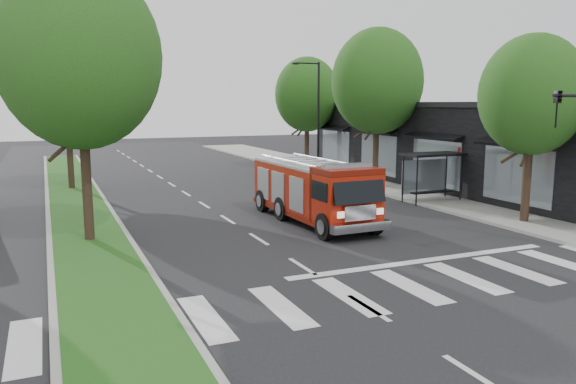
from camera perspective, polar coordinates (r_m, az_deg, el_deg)
name	(u,v)px	position (r m, az deg, el deg)	size (l,w,h in m)	color
ground	(302,267)	(18.11, 1.47, -7.60)	(140.00, 140.00, 0.00)	black
sidewalk_right	(428,194)	(32.88, 14.00, -0.18)	(5.00, 80.00, 0.15)	gray
median	(74,194)	(34.15, -20.94, -0.17)	(3.00, 50.00, 0.15)	gray
storefront_row	(491,149)	(35.51, 19.95, 4.15)	(8.00, 30.00, 5.00)	black
bus_shelter	(431,164)	(30.39, 14.30, 2.81)	(3.20, 1.60, 2.61)	black
tree_right_near	(532,95)	(25.86, 23.57, 9.01)	(4.40, 4.40, 8.05)	black
tree_right_mid	(377,81)	(35.22, 9.06, 11.04)	(5.60, 5.60, 9.72)	black
tree_right_far	(307,95)	(43.97, 1.94, 9.87)	(5.00, 5.00, 8.73)	black
tree_median_near	(80,57)	(21.84, -20.42, 12.76)	(5.80, 5.80, 10.16)	black
tree_median_far	(65,80)	(35.79, -21.68, 10.49)	(5.60, 5.60, 9.72)	black
streetlight_right_far	(316,113)	(39.87, 2.91, 8.00)	(2.11, 0.20, 8.00)	black
fire_engine	(313,191)	(24.56, 2.52, 0.10)	(2.70, 8.32, 2.87)	#5F0F05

